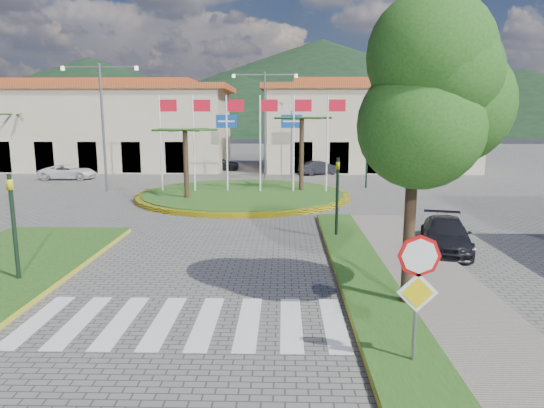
{
  "coord_description": "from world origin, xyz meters",
  "views": [
    {
      "loc": [
        2.41,
        -6.65,
        4.76
      ],
      "look_at": [
        2.06,
        8.0,
        2.11
      ],
      "focal_mm": 32.0,
      "sensor_mm": 36.0,
      "label": 1
    }
  ],
  "objects_px": {
    "deciduous_tree": "(416,99)",
    "car_dark_a": "(217,163)",
    "roundabout_island": "(243,194)",
    "car_dark_b": "(320,168)",
    "stop_sign": "(418,280)",
    "white_van": "(68,172)",
    "car_side_right": "(446,235)"
  },
  "relations": [
    {
      "from": "deciduous_tree",
      "to": "car_dark_a",
      "type": "xyz_separation_m",
      "value": [
        -9.05,
        31.43,
        -4.5
      ]
    },
    {
      "from": "deciduous_tree",
      "to": "roundabout_island",
      "type": "bearing_deg",
      "value": 107.91
    },
    {
      "from": "car_dark_a",
      "to": "car_dark_b",
      "type": "bearing_deg",
      "value": -116.05
    },
    {
      "from": "stop_sign",
      "to": "car_dark_a",
      "type": "bearing_deg",
      "value": 103.78
    },
    {
      "from": "stop_sign",
      "to": "car_dark_a",
      "type": "xyz_separation_m",
      "value": [
        -8.45,
        34.47,
        -1.12
      ]
    },
    {
      "from": "stop_sign",
      "to": "car_dark_b",
      "type": "bearing_deg",
      "value": 89.09
    },
    {
      "from": "deciduous_tree",
      "to": "car_dark_b",
      "type": "distance_m",
      "value": 28.88
    },
    {
      "from": "car_dark_b",
      "to": "roundabout_island",
      "type": "bearing_deg",
      "value": 130.38
    },
    {
      "from": "stop_sign",
      "to": "car_dark_b",
      "type": "height_order",
      "value": "stop_sign"
    },
    {
      "from": "roundabout_island",
      "to": "stop_sign",
      "type": "distance_m",
      "value": 20.69
    },
    {
      "from": "stop_sign",
      "to": "white_van",
      "type": "bearing_deg",
      "value": 124.2
    },
    {
      "from": "roundabout_island",
      "to": "car_side_right",
      "type": "xyz_separation_m",
      "value": [
        8.24,
        -11.59,
        0.4
      ]
    },
    {
      "from": "white_van",
      "to": "car_dark_a",
      "type": "bearing_deg",
      "value": -62.98
    },
    {
      "from": "roundabout_island",
      "to": "deciduous_tree",
      "type": "relative_size",
      "value": 1.87
    },
    {
      "from": "stop_sign",
      "to": "white_van",
      "type": "xyz_separation_m",
      "value": [
        -19.05,
        28.04,
        -1.22
      ]
    },
    {
      "from": "roundabout_island",
      "to": "car_dark_a",
      "type": "distance_m",
      "value": 14.87
    },
    {
      "from": "deciduous_tree",
      "to": "car_dark_b",
      "type": "relative_size",
      "value": 1.92
    },
    {
      "from": "stop_sign",
      "to": "deciduous_tree",
      "type": "relative_size",
      "value": 0.39
    },
    {
      "from": "roundabout_island",
      "to": "deciduous_tree",
      "type": "distance_m",
      "value": 18.55
    },
    {
      "from": "stop_sign",
      "to": "car_dark_b",
      "type": "relative_size",
      "value": 0.75
    },
    {
      "from": "car_dark_b",
      "to": "car_side_right",
      "type": "height_order",
      "value": "car_dark_b"
    },
    {
      "from": "stop_sign",
      "to": "car_dark_a",
      "type": "relative_size",
      "value": 0.67
    },
    {
      "from": "deciduous_tree",
      "to": "white_van",
      "type": "height_order",
      "value": "deciduous_tree"
    },
    {
      "from": "white_van",
      "to": "car_dark_b",
      "type": "distance_m",
      "value": 19.87
    },
    {
      "from": "car_dark_b",
      "to": "car_dark_a",
      "type": "bearing_deg",
      "value": 47.42
    },
    {
      "from": "car_dark_a",
      "to": "stop_sign",
      "type": "bearing_deg",
      "value": -174.22
    },
    {
      "from": "white_van",
      "to": "car_dark_a",
      "type": "xyz_separation_m",
      "value": [
        10.6,
        6.43,
        0.1
      ]
    },
    {
      "from": "white_van",
      "to": "car_dark_b",
      "type": "bearing_deg",
      "value": -84.03
    },
    {
      "from": "car_side_right",
      "to": "deciduous_tree",
      "type": "bearing_deg",
      "value": -104.01
    },
    {
      "from": "stop_sign",
      "to": "roundabout_island",
      "type": "bearing_deg",
      "value": 103.73
    },
    {
      "from": "car_dark_b",
      "to": "deciduous_tree",
      "type": "bearing_deg",
      "value": 155.68
    },
    {
      "from": "stop_sign",
      "to": "car_side_right",
      "type": "height_order",
      "value": "stop_sign"
    }
  ]
}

